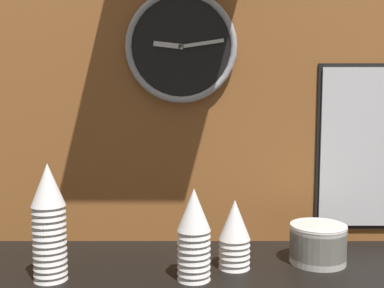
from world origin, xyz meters
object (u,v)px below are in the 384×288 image
bowl_stack_right (319,243)px  wall_clock (182,47)px  cup_stack_center_right (235,234)px  cup_stack_center (195,234)px  cup_stack_left (50,222)px

bowl_stack_right → wall_clock: size_ratio=0.46×
cup_stack_center_right → wall_clock: size_ratio=0.55×
cup_stack_center → cup_stack_center_right: (0.11, 0.08, -0.02)m
cup_stack_center_right → cup_stack_center: bearing=-143.9°
cup_stack_center_right → cup_stack_left: 0.48m
cup_stack_center → cup_stack_center_right: size_ratio=1.25×
bowl_stack_right → cup_stack_center: bearing=-160.9°
bowl_stack_right → wall_clock: wall_clock is taller
cup_stack_center_right → cup_stack_left: (-0.47, -0.08, 0.06)m
cup_stack_center_right → wall_clock: wall_clock is taller
cup_stack_center_right → bowl_stack_right: bearing=9.6°
cup_stack_center_right → cup_stack_left: cup_stack_left is taller
cup_stack_center → cup_stack_left: (-0.36, -0.00, 0.03)m
cup_stack_center → cup_stack_center_right: bearing=36.1°
bowl_stack_right → wall_clock: (-0.38, 0.18, 0.55)m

